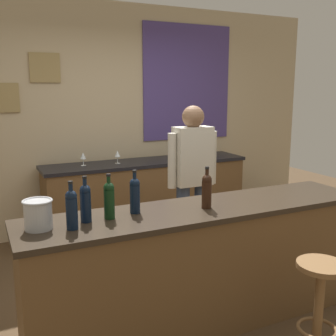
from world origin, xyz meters
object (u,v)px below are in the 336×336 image
Objects in this scene: bartender at (192,177)px; wine_bottle_e at (207,190)px; wine_bottle_a at (72,208)px; ice_bucket at (38,214)px; wine_glass_b at (117,154)px; wine_bottle_b at (85,202)px; wine_bottle_c at (109,199)px; wine_glass_a at (83,156)px; wine_bottle_d at (135,194)px; bar_stool at (320,295)px; coffee_mug at (208,151)px.

wine_bottle_e is (-0.38, -0.90, 0.12)m from bartender.
wine_bottle_a and wine_bottle_e have the same top height.
wine_glass_b is at bearing 59.55° from ice_bucket.
wine_bottle_b is 1.00× the size of wine_bottle_c.
wine_glass_a is at bearing 69.09° from ice_bucket.
ice_bucket is 1.21× the size of wine_glass_b.
wine_bottle_d is at bearing 6.81° from wine_bottle_b.
bar_stool is 2.22× the size of wine_bottle_e.
bartender is 8.61× the size of ice_bucket.
wine_bottle_d is 1.97× the size of wine_glass_b.
bartender is at bearing 33.67° from wine_bottle_b.
wine_bottle_e reaches higher than wine_glass_a.
bartender reaches higher than coffee_mug.
wine_glass_a and wine_glass_b have the same top height.
ice_bucket is 2.34m from wine_glass_b.
wine_glass_a is (0.79, 2.06, -0.01)m from ice_bucket.
ice_bucket reaches higher than wine_glass_b.
wine_bottle_a is 0.15m from wine_bottle_b.
wine_bottle_c is 0.71m from wine_bottle_e.
wine_bottle_e reaches higher than bar_stool.
wine_bottle_e is 1.97× the size of wine_glass_a.
wine_bottle_d is at bearing 167.56° from wine_bottle_e.
bar_stool is 2.85m from wine_glass_b.
bartender is 5.29× the size of wine_bottle_b.
wine_bottle_d reaches higher than bar_stool.
coffee_mug is (0.93, 1.25, 0.01)m from bartender.
wine_bottle_c and wine_bottle_e have the same top height.
bartender reaches higher than wine_glass_a.
bar_stool is at bearing -29.74° from wine_bottle_b.
bartender reaches higher than wine_bottle_b.
wine_bottle_b and wine_bottle_c have the same top height.
wine_glass_b is (-0.36, 1.17, 0.07)m from bartender.
wine_glass_b is at bearing -5.18° from wine_glass_a.
wine_bottle_a is at bearing -115.33° from wine_glass_b.
bar_stool is at bearing -81.02° from wine_glass_b.
bartender is at bearing -57.67° from wine_glass_a.
wine_bottle_d and wine_bottle_e have the same top height.
wine_bottle_e is 1.63× the size of ice_bucket.
wine_glass_a is 0.40m from wine_glass_b.
wine_bottle_c is at bearing 20.91° from wine_bottle_a.
wine_bottle_c reaches higher than wine_glass_b.
wine_bottle_a reaches higher than ice_bucket.
wine_bottle_b is (-1.25, -0.83, 0.12)m from bartender.
wine_bottle_d is 2.74m from coffee_mug.
wine_bottle_d is (0.20, 0.04, 0.00)m from wine_bottle_c.
wine_bottle_c is at bearing -142.67° from bartender.
wine_bottle_c is at bearing -109.93° from wine_glass_b.
coffee_mug is at bearing 53.45° from bartender.
coffee_mug is at bearing 40.21° from ice_bucket.
bartender is 1.56m from coffee_mug.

